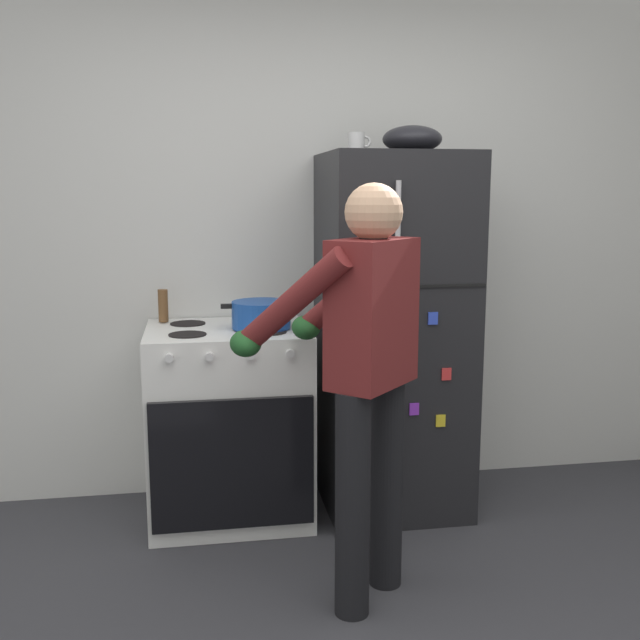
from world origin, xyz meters
TOP-DOWN VIEW (x-y plane):
  - kitchen_wall_back at (0.00, 1.95)m, footprint 6.00×0.10m
  - refrigerator at (0.39, 1.57)m, footprint 0.68×0.72m
  - stove_range at (-0.42, 1.56)m, footprint 0.76×0.67m
  - person_cook at (0.04, 0.73)m, footprint 0.71×0.74m
  - red_pot at (-0.26, 1.52)m, footprint 0.38×0.28m
  - coffee_mug at (0.21, 1.62)m, footprint 0.11×0.08m
  - pepper_mill at (-0.72, 1.77)m, footprint 0.05×0.05m
  - mixing_bowl at (0.47, 1.57)m, footprint 0.28×0.28m

SIDE VIEW (x-z plane):
  - stove_range at x=-0.42m, z-range 0.00..0.93m
  - refrigerator at x=0.39m, z-range 0.00..1.75m
  - person_cook at x=0.04m, z-range 0.16..1.76m
  - red_pot at x=-0.26m, z-range 0.94..1.06m
  - pepper_mill at x=-0.72m, z-range 0.94..1.09m
  - kitchen_wall_back at x=0.00m, z-range 0.00..2.70m
  - coffee_mug at x=0.21m, z-range 1.75..1.84m
  - mixing_bowl at x=0.47m, z-range 1.75..1.88m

